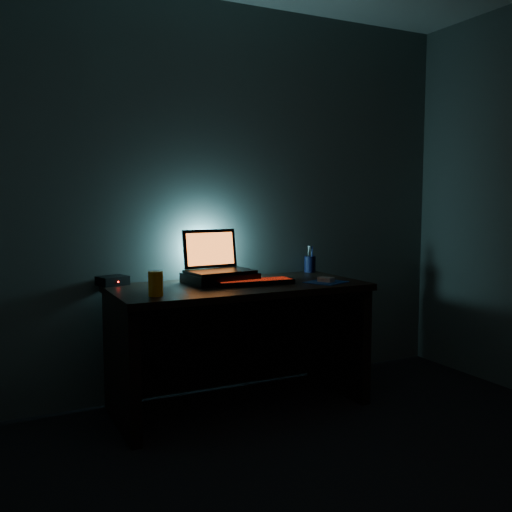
{
  "coord_description": "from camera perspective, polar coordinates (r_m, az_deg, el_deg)",
  "views": [
    {
      "loc": [
        -1.39,
        -1.43,
        1.26
      ],
      "look_at": [
        0.09,
        1.57,
        0.92
      ],
      "focal_mm": 40.0,
      "sensor_mm": 36.0,
      "label": 1
    }
  ],
  "objects": [
    {
      "name": "room",
      "position": [
        2.0,
        17.96,
        5.3
      ],
      "size": [
        3.5,
        4.0,
        2.5
      ],
      "color": "black",
      "rests_on": "ground"
    },
    {
      "name": "desk",
      "position": [
        3.49,
        -2.09,
        -6.92
      ],
      "size": [
        1.5,
        0.7,
        0.75
      ],
      "color": "black",
      "rests_on": "ground"
    },
    {
      "name": "riser",
      "position": [
        3.45,
        -3.61,
        -2.2
      ],
      "size": [
        0.43,
        0.34,
        0.06
      ],
      "primitive_type": "cube",
      "rotation": [
        0.0,
        0.0,
        0.1
      ],
      "color": "black",
      "rests_on": "desk"
    },
    {
      "name": "laptop",
      "position": [
        3.49,
        -4.02,
        -0.63
      ],
      "size": [
        0.4,
        0.32,
        0.26
      ],
      "rotation": [
        0.0,
        0.0,
        0.1
      ],
      "color": "black",
      "rests_on": "riser"
    },
    {
      "name": "keyboard",
      "position": [
        3.39,
        -0.19,
        -2.61
      ],
      "size": [
        0.48,
        0.18,
        0.03
      ],
      "rotation": [
        0.0,
        0.0,
        -0.06
      ],
      "color": "black",
      "rests_on": "desk"
    },
    {
      "name": "mousepad",
      "position": [
        3.49,
        7.01,
        -2.6
      ],
      "size": [
        0.28,
        0.27,
        0.0
      ],
      "primitive_type": "cube",
      "rotation": [
        0.0,
        0.0,
        0.42
      ],
      "color": "navy",
      "rests_on": "desk"
    },
    {
      "name": "mouse",
      "position": [
        3.49,
        7.01,
        -2.34
      ],
      "size": [
        0.09,
        0.11,
        0.03
      ],
      "primitive_type": "cube",
      "rotation": [
        0.0,
        0.0,
        0.42
      ],
      "color": "gray",
      "rests_on": "mousepad"
    },
    {
      "name": "pen_cup",
      "position": [
        3.97,
        5.42,
        -0.81
      ],
      "size": [
        0.09,
        0.09,
        0.11
      ],
      "primitive_type": "cylinder",
      "rotation": [
        0.0,
        0.0,
        -0.21
      ],
      "color": "black",
      "rests_on": "desk"
    },
    {
      "name": "juice_glass",
      "position": [
        3.02,
        -10.0,
        -2.73
      ],
      "size": [
        0.08,
        0.08,
        0.13
      ],
      "primitive_type": "cylinder",
      "rotation": [
        0.0,
        0.0,
        -0.01
      ],
      "color": "orange",
      "rests_on": "desk"
    },
    {
      "name": "router",
      "position": [
        3.46,
        -14.16,
        -2.4
      ],
      "size": [
        0.19,
        0.17,
        0.05
      ],
      "rotation": [
        0.0,
        0.0,
        0.3
      ],
      "color": "black",
      "rests_on": "desk"
    }
  ]
}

